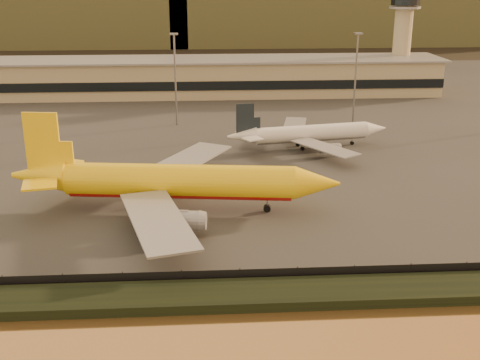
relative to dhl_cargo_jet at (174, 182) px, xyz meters
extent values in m
plane|color=black|center=(8.01, -15.30, -5.50)|extent=(900.00, 900.00, 0.00)
cube|color=black|center=(8.01, -32.30, -4.80)|extent=(320.00, 7.00, 1.40)
cube|color=#2D2D2D|center=(8.01, 79.70, -5.40)|extent=(320.00, 220.00, 0.20)
cube|color=black|center=(8.01, -28.30, -4.20)|extent=(300.00, 0.05, 2.20)
cube|color=tan|center=(8.01, 109.70, 0.70)|extent=(160.00, 22.00, 12.00)
cube|color=black|center=(8.01, 98.50, -0.30)|extent=(160.00, 0.60, 3.00)
cube|color=gray|center=(8.01, 109.70, 7.00)|extent=(164.00, 24.00, 0.60)
cylinder|color=tan|center=(78.01, 115.70, 9.70)|extent=(6.40, 6.40, 30.00)
cylinder|color=black|center=(78.01, 115.70, 26.45)|extent=(10.40, 10.40, 3.50)
cylinder|color=gray|center=(78.01, 115.70, 23.90)|extent=(11.20, 11.20, 0.80)
cylinder|color=slate|center=(-1.99, 64.70, 7.20)|extent=(0.50, 0.50, 25.00)
cube|color=slate|center=(-1.99, 64.70, 19.90)|extent=(2.20, 2.20, 0.40)
cylinder|color=slate|center=(48.01, 62.70, 7.20)|extent=(0.50, 0.50, 25.00)
cube|color=slate|center=(48.01, 62.70, 19.90)|extent=(2.20, 2.20, 0.40)
cylinder|color=yellow|center=(1.08, -0.13, 0.32)|extent=(41.36, 10.82, 5.91)
cylinder|color=red|center=(1.08, -0.13, -0.71)|extent=(40.08, 9.39, 4.61)
cone|color=yellow|center=(25.35, -3.09, 0.32)|extent=(8.62, 6.83, 5.91)
cone|color=yellow|center=(-24.33, 2.96, 0.76)|extent=(10.88, 7.11, 5.91)
cube|color=yellow|center=(-23.20, 2.83, 7.27)|extent=(6.27, 1.23, 10.35)
cube|color=yellow|center=(-21.36, 8.56, 1.21)|extent=(7.53, 7.49, 0.35)
cube|color=yellow|center=(-22.79, -3.18, 1.21)|extent=(6.66, 6.61, 0.35)
cube|color=gray|center=(1.85, 15.64, -0.71)|extent=(19.35, 26.25, 0.35)
cylinder|color=gray|center=(4.21, 11.49, -2.34)|extent=(7.17, 4.05, 3.25)
cube|color=gray|center=(-1.96, -15.63, -0.71)|extent=(14.34, 26.78, 0.35)
cylinder|color=gray|center=(1.33, -12.16, -2.34)|extent=(7.17, 4.05, 3.25)
cylinder|color=black|center=(16.60, -2.02, -4.65)|extent=(1.42, 1.18, 1.30)
cylinder|color=slate|center=(16.60, -2.02, -3.97)|extent=(0.23, 0.23, 2.66)
cylinder|color=black|center=(-3.48, -2.26, -4.65)|extent=(1.42, 1.18, 1.30)
cylinder|color=slate|center=(-3.48, -2.26, -3.97)|extent=(0.23, 0.23, 2.66)
cylinder|color=black|center=(-2.84, 3.03, -4.65)|extent=(1.42, 1.18, 1.30)
cylinder|color=slate|center=(-2.84, 3.03, -3.97)|extent=(0.23, 0.23, 2.66)
cylinder|color=white|center=(31.97, 39.30, -1.56)|extent=(28.57, 8.86, 3.93)
cylinder|color=gray|center=(31.97, 39.30, -2.25)|extent=(27.64, 7.87, 3.07)
cone|color=white|center=(48.62, 42.28, -1.56)|extent=(6.11, 4.84, 3.93)
cone|color=white|center=(14.55, 36.18, -1.27)|extent=(7.66, 5.12, 3.93)
cube|color=black|center=(15.33, 36.32, 3.06)|extent=(4.31, 1.07, 6.88)
cube|color=white|center=(15.41, 40.33, -0.97)|extent=(4.41, 4.24, 0.24)
cube|color=white|center=(16.79, 32.59, -0.97)|extent=(5.23, 5.15, 0.24)
cube|color=gray|center=(29.29, 49.81, -2.25)|extent=(9.02, 18.45, 0.24)
cylinder|color=gray|center=(31.70, 47.55, -3.33)|extent=(5.03, 2.96, 2.16)
cube|color=gray|center=(33.11, 28.52, -2.25)|extent=(14.08, 17.92, 0.24)
cylinder|color=gray|center=(34.57, 31.48, -3.33)|extent=(5.03, 2.96, 2.16)
cylinder|color=black|center=(42.62, 41.21, -4.87)|extent=(0.97, 0.83, 0.87)
cylinder|color=slate|center=(42.62, 41.21, -4.41)|extent=(0.21, 0.21, 1.77)
cylinder|color=black|center=(29.38, 37.04, -4.87)|extent=(0.97, 0.83, 0.87)
cylinder|color=slate|center=(29.38, 37.04, -4.41)|extent=(0.21, 0.21, 1.77)
cylinder|color=black|center=(28.76, 40.53, -4.87)|extent=(0.97, 0.83, 0.87)
cylinder|color=slate|center=(28.76, 40.53, -4.41)|extent=(0.21, 0.21, 1.77)
cube|color=yellow|center=(16.46, 10.11, -4.38)|extent=(4.43, 2.91, 1.84)
cube|color=white|center=(-0.66, 18.74, -4.40)|extent=(4.14, 2.19, 1.79)
camera|label=1|loc=(5.34, -102.16, 35.45)|focal=45.00mm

